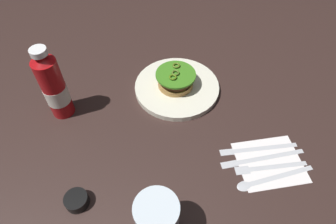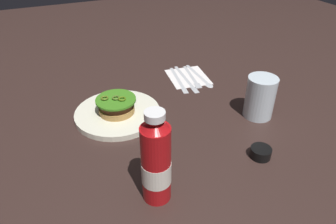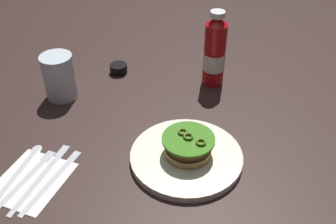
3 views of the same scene
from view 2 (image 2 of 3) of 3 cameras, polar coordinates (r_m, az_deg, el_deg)
The scene contains 11 objects.
ground_plane at distance 0.95m, azimuth 1.53°, elevation -0.56°, with size 3.00×3.00×0.00m, color #31211D.
dinner_plate at distance 0.96m, azimuth -9.24°, elevation -0.24°, with size 0.26×0.26×0.02m, color silver.
burger_sandwich at distance 0.94m, azimuth -9.50°, elevation 1.23°, with size 0.12×0.12×0.05m.
ketchup_bottle at distance 0.64m, azimuth -2.21°, elevation -9.26°, with size 0.06×0.06×0.22m.
water_glass at distance 0.96m, azimuth 16.60°, elevation 2.64°, with size 0.09×0.09×0.13m, color silver.
condiment_cup at distance 0.83m, azimuth 16.69°, elevation -7.15°, with size 0.05×0.05×0.03m, color black.
napkin at distance 1.18m, azimuth 3.69°, elevation 6.50°, with size 0.16×0.14×0.00m, color white.
steak_knife at distance 1.14m, azimuth 2.09°, elevation 5.81°, with size 0.21×0.05×0.00m.
butter_knife at distance 1.15m, azimuth 3.54°, elevation 5.97°, with size 0.22×0.04×0.00m.
fork_utensil at distance 1.16m, azimuth 4.62°, elevation 6.32°, with size 0.18×0.05×0.00m.
spoon_utensil at distance 1.16m, azimuth 6.31°, elevation 6.25°, with size 0.20×0.03×0.00m.
Camera 2 is at (0.71, -0.34, 0.53)m, focal length 33.09 mm.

